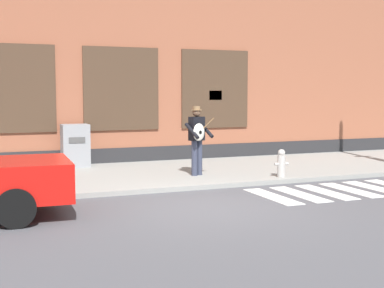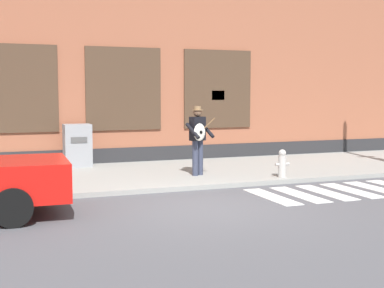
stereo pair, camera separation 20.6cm
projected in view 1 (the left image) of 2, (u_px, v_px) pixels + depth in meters
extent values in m
plane|color=#4C4C51|center=(205.00, 208.00, 10.31)|extent=(160.00, 160.00, 0.00)
cube|color=gray|center=(144.00, 175.00, 14.09)|extent=(28.00, 4.65, 0.11)
cube|color=#99563D|center=(105.00, 18.00, 17.65)|extent=(28.00, 4.00, 9.33)
cube|color=#28282B|center=(122.00, 157.00, 16.20)|extent=(28.00, 0.04, 0.55)
cube|color=#473323|center=(13.00, 88.00, 14.86)|extent=(2.30, 0.06, 2.48)
cube|color=black|center=(13.00, 88.00, 14.85)|extent=(2.18, 0.03, 2.36)
cube|color=#473323|center=(121.00, 89.00, 16.00)|extent=(2.30, 0.06, 2.48)
cube|color=black|center=(122.00, 89.00, 15.99)|extent=(2.18, 0.03, 2.36)
cube|color=#473323|center=(215.00, 89.00, 17.14)|extent=(2.30, 0.06, 2.48)
cube|color=black|center=(215.00, 89.00, 17.13)|extent=(2.18, 0.03, 2.36)
cube|color=yellow|center=(215.00, 95.00, 17.14)|extent=(0.44, 0.02, 0.30)
cube|color=silver|center=(272.00, 196.00, 11.39)|extent=(0.42, 1.90, 0.01)
cube|color=silver|center=(299.00, 194.00, 11.65)|extent=(0.42, 1.90, 0.01)
cube|color=silver|center=(326.00, 192.00, 11.90)|extent=(0.42, 1.90, 0.01)
cube|color=silver|center=(351.00, 190.00, 12.15)|extent=(0.42, 1.90, 0.01)
cube|color=silver|center=(375.00, 188.00, 12.40)|extent=(0.42, 1.90, 0.01)
cube|color=silver|center=(63.00, 169.00, 10.37)|extent=(0.07, 0.24, 0.12)
cube|color=silver|center=(70.00, 178.00, 9.30)|extent=(0.07, 0.24, 0.12)
cylinder|color=black|center=(13.00, 190.00, 10.38)|extent=(0.67, 0.26, 0.66)
cylinder|color=black|center=(16.00, 208.00, 8.75)|extent=(0.67, 0.26, 0.66)
cylinder|color=#33384C|center=(199.00, 158.00, 13.69)|extent=(0.15, 0.15, 0.89)
cylinder|color=#33384C|center=(194.00, 158.00, 13.56)|extent=(0.15, 0.15, 0.89)
cube|color=black|center=(197.00, 129.00, 13.56)|extent=(0.43, 0.33, 0.61)
sphere|color=brown|center=(197.00, 112.00, 13.52)|extent=(0.22, 0.22, 0.22)
cylinder|color=olive|center=(197.00, 110.00, 13.52)|extent=(0.27, 0.28, 0.02)
cylinder|color=olive|center=(197.00, 108.00, 13.51)|extent=(0.18, 0.18, 0.09)
cylinder|color=black|center=(206.00, 130.00, 13.64)|extent=(0.24, 0.51, 0.39)
cylinder|color=black|center=(192.00, 131.00, 13.34)|extent=(0.24, 0.51, 0.39)
ellipsoid|color=silver|center=(199.00, 132.00, 13.38)|extent=(0.38, 0.23, 0.44)
cylinder|color=black|center=(200.00, 132.00, 13.33)|extent=(0.09, 0.04, 0.09)
cylinder|color=brown|center=(207.00, 125.00, 13.51)|extent=(0.46, 0.18, 0.34)
cube|color=gray|center=(75.00, 145.00, 15.22)|extent=(0.76, 0.61, 1.21)
cube|color=#4C4C4C|center=(77.00, 140.00, 14.91)|extent=(0.45, 0.02, 0.16)
cylinder|color=#B2ADA8|center=(281.00, 166.00, 13.33)|extent=(0.20, 0.20, 0.55)
sphere|color=#B2ADA8|center=(281.00, 153.00, 13.30)|extent=(0.18, 0.18, 0.18)
cylinder|color=#B2ADA8|center=(276.00, 164.00, 13.28)|extent=(0.10, 0.07, 0.07)
cylinder|color=#B2ADA8|center=(286.00, 164.00, 13.38)|extent=(0.10, 0.07, 0.07)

